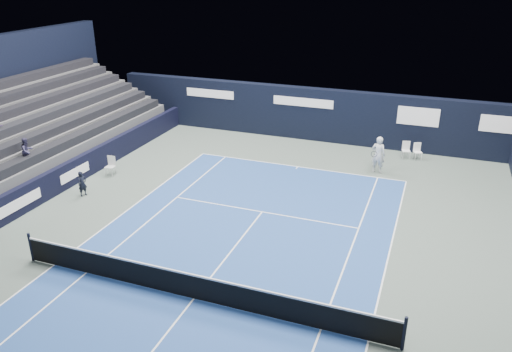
{
  "coord_description": "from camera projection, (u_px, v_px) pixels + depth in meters",
  "views": [
    {
      "loc": [
        6.38,
        -11.46,
        9.8
      ],
      "look_at": [
        -0.55,
        7.13,
        1.3
      ],
      "focal_mm": 35.0,
      "sensor_mm": 36.0,
      "label": 1
    }
  ],
  "objects": [
    {
      "name": "spectator_stand",
      "position": [
        21.0,
        131.0,
        25.3
      ],
      "size": [
        6.0,
        18.0,
        6.4
      ],
      "color": "#464648",
      "rests_on": "ground"
    },
    {
      "name": "back_sponsor_wall",
      "position": [
        320.0,
        115.0,
        29.38
      ],
      "size": [
        26.0,
        0.63,
        3.1
      ],
      "color": "black",
      "rests_on": "ground"
    },
    {
      "name": "side_barrier_left",
      "position": [
        72.0,
        173.0,
        23.74
      ],
      "size": [
        0.33,
        22.0,
        1.2
      ],
      "color": "black",
      "rests_on": "ground"
    },
    {
      "name": "tennis_player",
      "position": [
        378.0,
        155.0,
        24.99
      ],
      "size": [
        0.76,
        0.9,
        1.9
      ],
      "color": "silver",
      "rests_on": "ground"
    },
    {
      "name": "folding_chair_back_a",
      "position": [
        417.0,
        148.0,
        26.88
      ],
      "size": [
        0.52,
        0.53,
        0.9
      ],
      "rotation": [
        0.0,
        0.0,
        0.42
      ],
      "color": "white",
      "rests_on": "ground"
    },
    {
      "name": "folding_chair_back_b",
      "position": [
        406.0,
        149.0,
        27.01
      ],
      "size": [
        0.5,
        0.49,
        0.93
      ],
      "rotation": [
        0.0,
        0.0,
        0.27
      ],
      "color": "silver",
      "rests_on": "ground"
    },
    {
      "name": "court_markings",
      "position": [
        194.0,
        299.0,
        15.78
      ],
      "size": [
        11.03,
        23.83,
        0.0
      ],
      "color": "white",
      "rests_on": "court_surface"
    },
    {
      "name": "ground",
      "position": [
        220.0,
        266.0,
        17.5
      ],
      "size": [
        48.0,
        48.0,
        0.0
      ],
      "primitive_type": "plane",
      "color": "#4B5951",
      "rests_on": "ground"
    },
    {
      "name": "line_judge_chair",
      "position": [
        111.0,
        164.0,
        24.86
      ],
      "size": [
        0.46,
        0.44,
        0.96
      ],
      "rotation": [
        0.0,
        0.0,
        0.08
      ],
      "color": "silver",
      "rests_on": "ground"
    },
    {
      "name": "line_judge",
      "position": [
        82.0,
        184.0,
        22.58
      ],
      "size": [
        0.41,
        0.5,
        1.17
      ],
      "primitive_type": "imported",
      "rotation": [
        0.0,
        0.0,
        1.21
      ],
      "color": "black",
      "rests_on": "ground"
    },
    {
      "name": "tennis_net",
      "position": [
        193.0,
        286.0,
        15.58
      ],
      "size": [
        12.9,
        0.1,
        1.1
      ],
      "color": "black",
      "rests_on": "ground"
    },
    {
      "name": "court_surface",
      "position": [
        194.0,
        299.0,
        15.78
      ],
      "size": [
        10.97,
        23.77,
        0.01
      ],
      "primitive_type": "cube",
      "color": "navy",
      "rests_on": "ground"
    }
  ]
}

